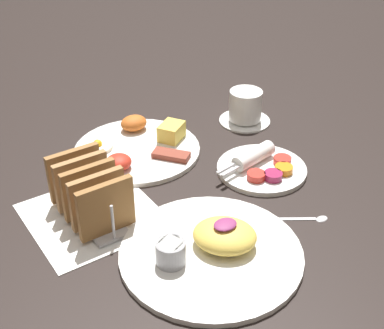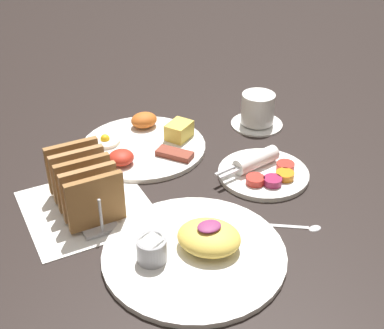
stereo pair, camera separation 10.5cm
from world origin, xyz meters
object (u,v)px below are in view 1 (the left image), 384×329
plate_condiments (261,167)px  plate_foreground (212,248)px  plate_breakfast (138,147)px  toast_rack (90,192)px  coffee_cup (245,108)px

plate_condiments → plate_foreground: 0.27m
plate_breakfast → toast_rack: toast_rack is taller
plate_condiments → toast_rack: size_ratio=1.08×
plate_condiments → plate_foreground: (-0.23, -0.15, 0.00)m
plate_foreground → coffee_cup: 0.47m
plate_breakfast → coffee_cup: (0.27, -0.02, 0.02)m
toast_rack → coffee_cup: (0.45, 0.13, -0.02)m
toast_rack → coffee_cup: size_ratio=1.50×
coffee_cup → plate_condiments: bearing=-119.8°
plate_breakfast → plate_foreground: plate_foreground is taller
plate_foreground → coffee_cup: coffee_cup is taller
coffee_cup → plate_breakfast: bearing=175.2°
plate_foreground → coffee_cup: bearing=44.6°
plate_condiments → plate_breakfast: bearing=128.7°
plate_breakfast → coffee_cup: size_ratio=2.24×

